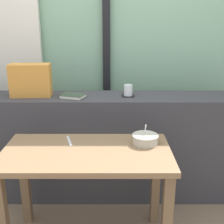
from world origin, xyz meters
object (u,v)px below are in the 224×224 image
Objects in this scene: coaster_square at (128,96)px; fork_utensil at (69,141)px; closed_book at (72,96)px; soup_bowl at (145,139)px; juice_glass at (128,91)px; breakfast_table at (87,169)px; throw_pillow at (30,80)px.

fork_utensil is (-0.42, -0.48, -0.19)m from coaster_square.
soup_bowl is at bearing -41.07° from closed_book.
closed_book is at bearing -173.83° from juice_glass.
fork_utensil is (-0.13, 0.15, 0.13)m from breakfast_table.
coaster_square is 0.45× the size of closed_book.
closed_book is 0.47m from fork_utensil.
breakfast_table is at bearing -115.14° from juice_glass.
fork_utensil is (0.02, -0.43, -0.20)m from closed_book.
breakfast_table is at bearing -51.92° from throw_pillow.
soup_bowl is (0.87, -0.51, -0.29)m from throw_pillow.
closed_book is at bearing 104.71° from breakfast_table.
coaster_square is 0.79m from throw_pillow.
coaster_square is 1.13× the size of juice_glass.
juice_glass is 0.68m from fork_utensil.
coaster_square is at bearing -0.03° from throw_pillow.
soup_bowl reaches higher than breakfast_table.
coaster_square is at bearing 99.92° from soup_bowl.
soup_bowl reaches higher than fork_utensil.
juice_glass is (0.00, 0.00, 0.04)m from coaster_square.
breakfast_table is at bearing -115.14° from coaster_square.
throw_pillow is at bearing 149.50° from soup_bowl.
coaster_square is at bearing 64.86° from breakfast_table.
breakfast_table is at bearing -163.83° from soup_bowl.
juice_glass is 0.79m from throw_pillow.
closed_book is at bearing 76.77° from fork_utensil.
juice_glass reaches higher than soup_bowl.
soup_bowl is (0.53, -0.46, -0.18)m from closed_book.
juice_glass reaches higher than fork_utensil.
throw_pillow is at bearing 171.84° from closed_book.
juice_glass is at bearing -0.03° from throw_pillow.
coaster_square reaches higher than soup_bowl.
juice_glass is at bearing 6.17° from closed_book.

